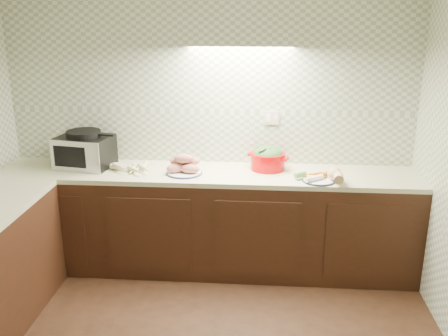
# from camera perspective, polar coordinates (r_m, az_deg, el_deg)

# --- Properties ---
(room) EXTENTS (3.60, 3.60, 2.60)m
(room) POSITION_cam_1_polar(r_m,az_deg,el_deg) (2.64, -5.85, 4.32)
(room) COLOR black
(room) RESTS_ON ground
(counter) EXTENTS (3.60, 3.60, 0.90)m
(counter) POSITION_cam_1_polar(r_m,az_deg,el_deg) (3.85, -13.67, -10.41)
(counter) COLOR black
(counter) RESTS_ON ground
(toaster_oven) EXTENTS (0.51, 0.42, 0.32)m
(toaster_oven) POSITION_cam_1_polar(r_m,az_deg,el_deg) (4.53, -15.64, 1.99)
(toaster_oven) COLOR black
(toaster_oven) RESTS_ON counter
(parsnip_pile) EXTENTS (0.36, 0.38, 0.08)m
(parsnip_pile) POSITION_cam_1_polar(r_m,az_deg,el_deg) (4.38, -10.69, 0.14)
(parsnip_pile) COLOR beige
(parsnip_pile) RESTS_ON counter
(sweet_potato_plate) EXTENTS (0.31, 0.31, 0.18)m
(sweet_potato_plate) POSITION_cam_1_polar(r_m,az_deg,el_deg) (4.23, -4.56, 0.22)
(sweet_potato_plate) COLOR #182144
(sweet_potato_plate) RESTS_ON counter
(onion_bowl) EXTENTS (0.13, 0.13, 0.10)m
(onion_bowl) POSITION_cam_1_polar(r_m,az_deg,el_deg) (4.40, -4.45, 0.56)
(onion_bowl) COLOR black
(onion_bowl) RESTS_ON counter
(dutch_oven) EXTENTS (0.39, 0.39, 0.21)m
(dutch_oven) POSITION_cam_1_polar(r_m,az_deg,el_deg) (4.33, 5.03, 1.13)
(dutch_oven) COLOR #C10205
(dutch_oven) RESTS_ON counter
(veg_plate) EXTENTS (0.41, 0.27, 0.12)m
(veg_plate) POSITION_cam_1_polar(r_m,az_deg,el_deg) (4.10, 11.51, -0.93)
(veg_plate) COLOR #182144
(veg_plate) RESTS_ON counter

